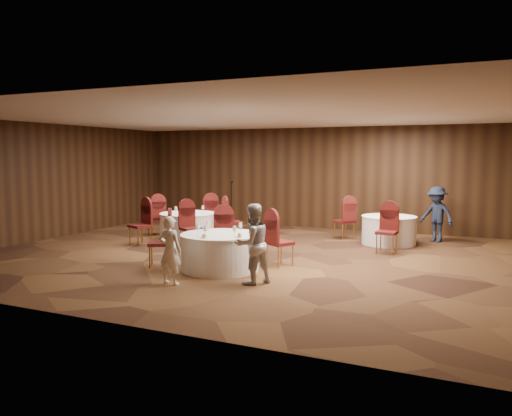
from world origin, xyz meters
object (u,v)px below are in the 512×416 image
at_px(woman_b, 252,244).
at_px(man_c, 437,214).
at_px(table_main, 220,252).
at_px(table_left, 188,226).
at_px(table_right, 389,230).
at_px(mic_stand, 231,214).
at_px(woman_a, 170,250).

relative_size(woman_b, man_c, 0.98).
xyz_separation_m(table_main, table_left, (-2.55, 2.88, 0.00)).
relative_size(table_main, table_right, 1.13).
bearing_deg(table_right, man_c, 38.29).
xyz_separation_m(table_right, man_c, (1.10, 0.87, 0.37)).
bearing_deg(mic_stand, table_main, -65.17).
xyz_separation_m(woman_b, man_c, (2.68, 6.04, 0.02)).
height_order(woman_a, woman_b, woman_b).
height_order(table_main, woman_a, woman_a).
bearing_deg(man_c, table_left, -129.85).
relative_size(mic_stand, woman_a, 1.20).
bearing_deg(table_main, woman_a, -101.72).
relative_size(table_right, woman_b, 0.97).
distance_m(woman_a, man_c, 7.79).
relative_size(table_main, woman_b, 1.10).
bearing_deg(table_main, woman_b, -34.75).
xyz_separation_m(table_left, woman_a, (2.27, -4.25, 0.24)).
bearing_deg(woman_b, table_right, -164.46).
height_order(woman_b, man_c, man_c).
bearing_deg(table_right, table_left, -163.17).
height_order(mic_stand, man_c, same).
bearing_deg(table_left, woman_a, -61.88).
xyz_separation_m(table_right, woman_a, (-2.90, -5.81, 0.24)).
bearing_deg(table_main, mic_stand, 114.83).
bearing_deg(table_main, man_c, 55.01).
relative_size(table_left, woman_a, 1.25).
bearing_deg(table_left, table_right, 16.83).
bearing_deg(man_c, woman_b, -84.95).
height_order(table_left, woman_a, woman_a).
xyz_separation_m(mic_stand, woman_a, (2.25, -6.85, 0.19)).
distance_m(table_main, woman_a, 1.42).
bearing_deg(man_c, mic_stand, -152.54).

